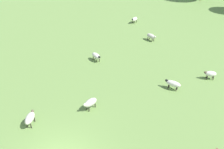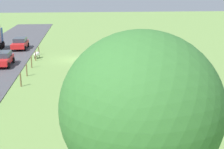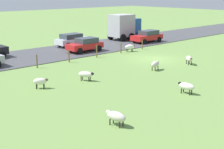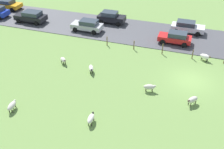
% 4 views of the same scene
% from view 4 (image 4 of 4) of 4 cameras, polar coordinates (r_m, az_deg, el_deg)
% --- Properties ---
extents(ground_plane, '(160.00, 160.00, 0.00)m').
position_cam_4_polar(ground_plane, '(27.88, 16.44, -1.26)').
color(ground_plane, '#6B8E47').
extents(road_strip, '(8.00, 80.00, 0.06)m').
position_cam_4_polar(road_strip, '(36.04, 17.69, 6.98)').
color(road_strip, '#47474C').
rests_on(road_strip, ground_plane).
extents(sheep_0, '(0.92, 1.00, 0.74)m').
position_cam_4_polar(sheep_0, '(29.65, -10.38, 3.10)').
color(sheep_0, silver).
rests_on(sheep_0, ground_plane).
extents(sheep_1, '(1.24, 0.55, 0.74)m').
position_cam_4_polar(sheep_1, '(21.85, -4.52, -9.32)').
color(sheep_1, silver).
rests_on(sheep_1, ground_plane).
extents(sheep_2, '(1.17, 1.07, 0.78)m').
position_cam_4_polar(sheep_2, '(24.55, 16.83, -5.18)').
color(sheep_2, beige).
rests_on(sheep_2, ground_plane).
extents(sheep_3, '(1.26, 0.93, 0.73)m').
position_cam_4_polar(sheep_3, '(27.82, -4.48, 1.35)').
color(sheep_3, silver).
rests_on(sheep_3, ground_plane).
extents(sheep_4, '(1.28, 0.62, 0.74)m').
position_cam_4_polar(sheep_4, '(24.51, -20.62, -6.25)').
color(sheep_4, beige).
rests_on(sheep_4, ground_plane).
extents(sheep_6, '(0.76, 1.22, 0.77)m').
position_cam_4_polar(sheep_6, '(25.26, 8.01, -2.65)').
color(sheep_6, beige).
rests_on(sheep_6, ground_plane).
extents(sheep_7, '(0.89, 1.26, 0.79)m').
position_cam_4_polar(sheep_7, '(31.52, 19.27, 3.64)').
color(sheep_7, white).
rests_on(sheep_7, ground_plane).
extents(fence_post_1, '(0.12, 0.12, 1.11)m').
position_cam_4_polar(fence_post_1, '(31.46, 16.85, 4.15)').
color(fence_post_1, brown).
rests_on(fence_post_1, ground_plane).
extents(fence_post_2, '(0.12, 0.12, 1.30)m').
position_cam_4_polar(fence_post_2, '(31.57, 10.75, 5.39)').
color(fence_post_2, brown).
rests_on(fence_post_2, ground_plane).
extents(fence_post_3, '(0.12, 0.12, 1.17)m').
position_cam_4_polar(fence_post_3, '(32.11, 4.72, 6.29)').
color(fence_post_3, brown).
rests_on(fence_post_3, ground_plane).
extents(fence_post_4, '(0.12, 0.12, 1.18)m').
position_cam_4_polar(fence_post_4, '(32.98, -1.07, 7.19)').
color(fence_post_4, brown).
rests_on(fence_post_4, ground_plane).
extents(car_1, '(2.21, 4.19, 1.48)m').
position_cam_4_polar(car_1, '(47.66, -21.40, 13.86)').
color(car_1, orange).
rests_on(car_1, road_strip).
extents(car_2, '(2.02, 4.19, 1.53)m').
position_cam_4_polar(car_2, '(36.76, -5.27, 10.45)').
color(car_2, '#B7B7BC').
rests_on(car_2, road_strip).
extents(car_3, '(2.20, 4.50, 1.60)m').
position_cam_4_polar(car_3, '(41.16, -16.92, 11.81)').
color(car_3, black).
rests_on(car_3, road_strip).
extents(car_4, '(1.93, 4.04, 1.48)m').
position_cam_4_polar(car_4, '(34.21, 13.42, 7.73)').
color(car_4, red).
rests_on(car_4, road_strip).
extents(car_6, '(1.99, 4.32, 1.52)m').
position_cam_4_polar(car_6, '(37.57, 15.79, 9.82)').
color(car_6, silver).
rests_on(car_6, road_strip).
extents(car_7, '(2.00, 3.92, 1.63)m').
position_cam_4_polar(car_7, '(39.15, -0.19, 12.17)').
color(car_7, black).
rests_on(car_7, road_strip).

